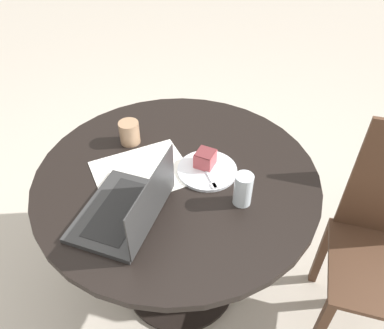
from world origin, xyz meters
TOP-DOWN VIEW (x-y plane):
  - ground_plane at (0.00, 0.00)m, footprint 12.00×12.00m
  - dining_table at (0.00, 0.00)m, footprint 1.08×1.08m
  - paper_document at (0.07, -0.11)m, footprint 0.45×0.42m
  - plate at (-0.08, 0.09)m, footprint 0.23×0.23m
  - cake_slice at (-0.09, 0.07)m, footprint 0.08×0.08m
  - fork at (-0.05, 0.12)m, footprint 0.12×0.15m
  - coffee_glass at (-0.05, -0.28)m, footprint 0.08×0.08m
  - water_glass at (-0.01, 0.27)m, footprint 0.06×0.06m
  - laptop at (0.26, -0.01)m, footprint 0.40×0.33m

SIDE VIEW (x-z plane):
  - ground_plane at x=0.00m, z-range 0.00..0.00m
  - dining_table at x=0.00m, z-range 0.21..0.95m
  - paper_document at x=0.07m, z-range 0.74..0.75m
  - plate at x=-0.08m, z-range 0.74..0.76m
  - fork at x=-0.05m, z-range 0.76..0.76m
  - laptop at x=0.26m, z-range 0.67..0.88m
  - cake_slice at x=-0.09m, z-range 0.76..0.82m
  - coffee_glass at x=-0.05m, z-range 0.74..0.84m
  - water_glass at x=-0.01m, z-range 0.74..0.87m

